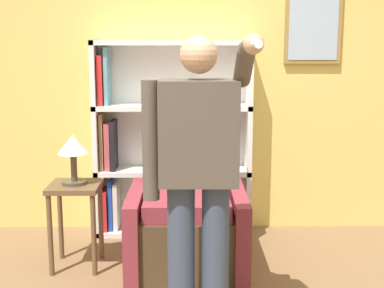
{
  "coord_description": "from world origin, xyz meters",
  "views": [
    {
      "loc": [
        -0.06,
        -2.53,
        1.6
      ],
      "look_at": [
        -0.05,
        0.65,
        1.0
      ],
      "focal_mm": 50.0,
      "sensor_mm": 36.0,
      "label": 1
    }
  ],
  "objects_px": {
    "side_table": "(75,203)",
    "table_lamp": "(73,149)",
    "person_standing": "(198,171)",
    "bookcase": "(161,141)",
    "armchair": "(187,218)"
  },
  "relations": [
    {
      "from": "side_table",
      "to": "table_lamp",
      "type": "height_order",
      "value": "table_lamp"
    },
    {
      "from": "person_standing",
      "to": "table_lamp",
      "type": "distance_m",
      "value": 1.26
    },
    {
      "from": "bookcase",
      "to": "armchair",
      "type": "distance_m",
      "value": 0.89
    },
    {
      "from": "person_standing",
      "to": "side_table",
      "type": "height_order",
      "value": "person_standing"
    },
    {
      "from": "person_standing",
      "to": "bookcase",
      "type": "bearing_deg",
      "value": 99.63
    },
    {
      "from": "person_standing",
      "to": "side_table",
      "type": "distance_m",
      "value": 1.34
    },
    {
      "from": "armchair",
      "to": "person_standing",
      "type": "relative_size",
      "value": 0.72
    },
    {
      "from": "armchair",
      "to": "side_table",
      "type": "bearing_deg",
      "value": 178.43
    },
    {
      "from": "bookcase",
      "to": "table_lamp",
      "type": "relative_size",
      "value": 4.57
    },
    {
      "from": "bookcase",
      "to": "side_table",
      "type": "relative_size",
      "value": 2.62
    },
    {
      "from": "bookcase",
      "to": "person_standing",
      "type": "height_order",
      "value": "person_standing"
    },
    {
      "from": "table_lamp",
      "to": "person_standing",
      "type": "bearing_deg",
      "value": -46.77
    },
    {
      "from": "side_table",
      "to": "table_lamp",
      "type": "distance_m",
      "value": 0.39
    },
    {
      "from": "bookcase",
      "to": "armchair",
      "type": "bearing_deg",
      "value": -73.86
    },
    {
      "from": "bookcase",
      "to": "table_lamp",
      "type": "xyz_separation_m",
      "value": [
        -0.58,
        -0.73,
        0.08
      ]
    }
  ]
}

